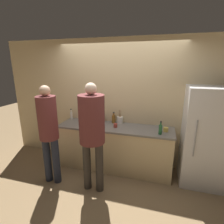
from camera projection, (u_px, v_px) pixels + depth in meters
name	position (u px, v px, depth m)	size (l,w,h in m)	color
ground_plane	(110.00, 177.00, 3.36)	(14.00, 14.00, 0.00)	#8C704C
wall_back	(119.00, 103.00, 3.65)	(5.20, 0.06, 2.60)	#D6BC8C
counter	(115.00, 147.00, 3.58)	(2.27, 0.66, 0.90)	beige
refrigerator	(206.00, 137.00, 3.01)	(0.75, 0.66, 1.75)	white
person_left	(48.00, 128.00, 2.98)	(0.33, 0.33, 1.77)	#232838
person_center	(92.00, 127.00, 2.75)	(0.41, 0.41, 1.83)	#38332D
fruit_bowl	(97.00, 119.00, 3.73)	(0.33, 0.33, 0.14)	#4C3323
utensil_crock	(120.00, 120.00, 3.62)	(0.13, 0.13, 0.28)	silver
bottle_green	(160.00, 129.00, 3.04)	(0.06, 0.06, 0.24)	#236033
bottle_clear	(71.00, 115.00, 3.91)	(0.05, 0.05, 0.23)	silver
bottle_amber	(114.00, 119.00, 3.64)	(0.07, 0.07, 0.23)	brown
cup_yellow	(166.00, 129.00, 3.18)	(0.09, 0.09, 0.08)	gold
cup_red	(115.00, 125.00, 3.39)	(0.07, 0.07, 0.08)	#A33D33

